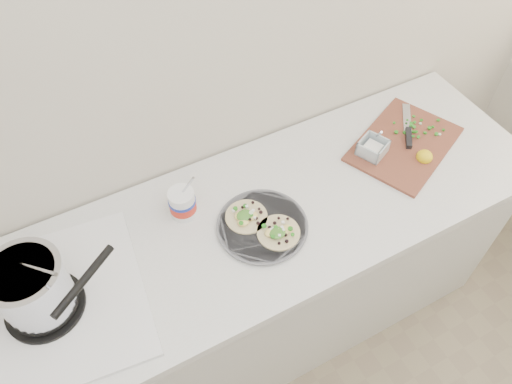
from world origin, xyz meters
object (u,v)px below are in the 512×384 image
taco_plate (262,224)px  tub (183,201)px  stove (38,295)px  cutboard (402,142)px

taco_plate → tub: bearing=138.8°
stove → taco_plate: stove is taller
tub → cutboard: bearing=-6.1°
cutboard → stove: bearing=157.4°
taco_plate → cutboard: (0.65, 0.09, -0.00)m
stove → cutboard: stove is taller
stove → taco_plate: bearing=3.1°
tub → stove: bearing=-164.7°
stove → cutboard: (1.34, 0.05, -0.07)m
taco_plate → cutboard: size_ratio=0.59×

